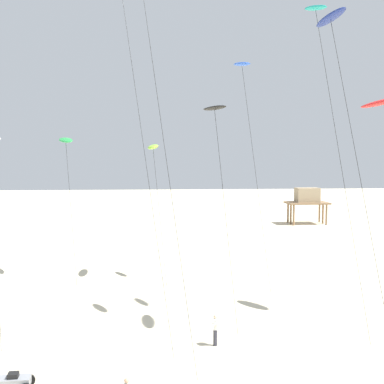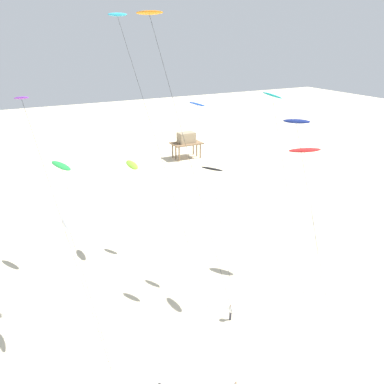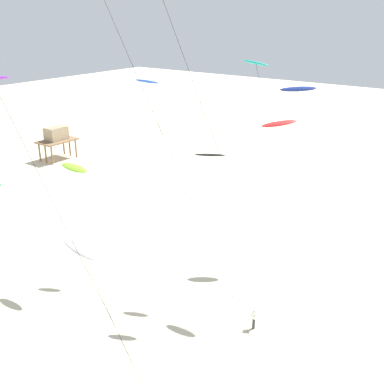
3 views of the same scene
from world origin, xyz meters
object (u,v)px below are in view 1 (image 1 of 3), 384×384
Objects in this scene: kite_lime at (153,147)px; kite_blue at (242,68)px; kite_navy at (331,20)px; stilt_house at (307,198)px; kite_green at (66,141)px; kite_teal at (317,14)px; kite_flyer_nearest at (215,329)px; beach_buggy at (11,382)px; kite_black at (215,111)px; kite_red at (384,103)px.

kite_blue is at bearing -18.08° from kite_lime.
stilt_house is at bearing 73.80° from kite_navy.
kite_navy reaches higher than kite_green.
kite_lime is 0.95× the size of kite_green.
kite_teal reaches higher than stilt_house.
kite_flyer_nearest reaches higher than beach_buggy.
kite_lime is at bearing -125.70° from stilt_house.
kite_lime is 0.64× the size of kite_blue.
stilt_house is (13.11, 42.89, -14.67)m from kite_teal.
kite_blue reaches higher than kite_black.
stilt_house is 59.55m from beach_buggy.
kite_teal is 47.19m from stilt_house.
kite_teal is at bearing -48.75° from kite_lime.
kite_lime is 1.84× the size of stilt_house.
kite_red is 6.62× the size of beach_buggy.
kite_flyer_nearest is (-6.63, -4.38, -17.61)m from kite_teal.
kite_blue is 10.14m from kite_black.
kite_green is at bearing 135.30° from kite_navy.
kite_flyer_nearest is at bearing 26.03° from beach_buggy.
stilt_house is 2.91× the size of beach_buggy.
kite_teal is 6.77m from kite_red.
beach_buggy is (-20.30, -8.85, -12.85)m from kite_red.
kite_teal reaches higher than kite_red.
kite_black is 0.74× the size of kite_navy.
kite_navy is (-4.76, -3.69, 3.91)m from kite_red.
kite_flyer_nearest is 0.28× the size of stilt_house.
kite_flyer_nearest is at bearing -146.54° from kite_teal.
kite_teal is 4.04m from kite_navy.
kite_black reaches higher than kite_green.
kite_lime is at bearing 141.43° from kite_red.
kite_flyer_nearest is at bearing -96.54° from kite_black.
beach_buggy is at bearing -150.76° from kite_teal.
kite_flyer_nearest is (-3.76, -13.24, -15.90)m from kite_blue.
kite_black is 12.67m from kite_flyer_nearest.
kite_black is 8.22m from kite_navy.
kite_blue is (6.86, -2.24, 6.07)m from kite_lime.
kite_green is 16.47m from kite_black.
kite_flyer_nearest is (-10.94, -4.28, -12.39)m from kite_red.
kite_navy reaches higher than kite_red.
kite_lime reaches higher than stilt_house.
kite_navy is 23.43m from beach_buggy.
kite_green is 0.85× the size of kite_red.
kite_green is 0.90× the size of kite_black.
kite_blue is 12.00m from kite_red.
beach_buggy is (-15.53, -5.16, -16.76)m from kite_navy.
kite_teal is 19.32m from kite_flyer_nearest.
kite_red reaches higher than kite_flyer_nearest.
kite_blue is at bearing -115.15° from stilt_house.
beach_buggy is at bearing -107.32° from kite_lime.
kite_green is 22.33m from kite_flyer_nearest.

